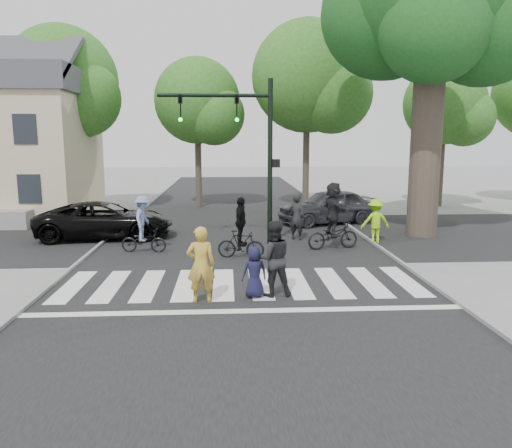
{
  "coord_description": "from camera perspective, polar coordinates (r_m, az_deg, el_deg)",
  "views": [
    {
      "loc": [
        -0.38,
        -12.03,
        3.86
      ],
      "look_at": [
        0.5,
        3.0,
        1.3
      ],
      "focal_mm": 35.0,
      "sensor_mm": 36.0,
      "label": 1
    }
  ],
  "objects": [
    {
      "name": "bystander_dark",
      "position": [
        19.34,
        4.69,
        0.82
      ],
      "size": [
        0.79,
        0.73,
        1.81
      ],
      "primitive_type": "imported",
      "rotation": [
        0.0,
        0.0,
        2.54
      ],
      "color": "black",
      "rests_on": "ground"
    },
    {
      "name": "bg_tree_2",
      "position": [
        28.74,
        -6.26,
        13.42
      ],
      "size": [
        5.04,
        4.8,
        8.4
      ],
      "color": "brown",
      "rests_on": "ground"
    },
    {
      "name": "pedestrian_woman",
      "position": [
        11.92,
        -6.32,
        -4.65
      ],
      "size": [
        0.7,
        0.48,
        1.85
      ],
      "primitive_type": "imported",
      "rotation": [
        0.0,
        0.0,
        3.2
      ],
      "color": "gold",
      "rests_on": "ground"
    },
    {
      "name": "cyclist_right",
      "position": [
        17.82,
        8.82,
        0.51
      ],
      "size": [
        1.98,
        1.83,
        2.39
      ],
      "color": "black",
      "rests_on": "ground"
    },
    {
      "name": "traffic_signal",
      "position": [
        18.24,
        -1.06,
        9.78
      ],
      "size": [
        4.45,
        0.29,
        6.0
      ],
      "color": "black",
      "rests_on": "ground"
    },
    {
      "name": "ground",
      "position": [
        12.64,
        -1.48,
        -8.13
      ],
      "size": [
        120.0,
        120.0,
        0.0
      ],
      "primitive_type": "plane",
      "color": "gray",
      "rests_on": "ground"
    },
    {
      "name": "crosswalk",
      "position": [
        13.27,
        -1.58,
        -7.23
      ],
      "size": [
        10.0,
        3.85,
        0.01
      ],
      "color": "silver",
      "rests_on": "ground"
    },
    {
      "name": "house",
      "position": [
        28.28,
        -26.8,
        8.5
      ],
      "size": [
        8.4,
        8.1,
        8.82
      ],
      "color": "beige",
      "rests_on": "ground"
    },
    {
      "name": "pedestrian_child",
      "position": [
        12.29,
        -0.18,
        -5.54
      ],
      "size": [
        0.69,
        0.53,
        1.27
      ],
      "primitive_type": "imported",
      "rotation": [
        0.0,
        0.0,
        3.35
      ],
      "color": "#161632",
      "rests_on": "ground"
    },
    {
      "name": "bg_tree_1",
      "position": [
        28.88,
        -20.79,
        14.59
      ],
      "size": [
        6.09,
        5.8,
        9.8
      ],
      "color": "brown",
      "rests_on": "ground"
    },
    {
      "name": "cyclist_left",
      "position": [
        17.55,
        -12.76,
        -0.45
      ],
      "size": [
        1.61,
        1.07,
        1.97
      ],
      "color": "black",
      "rests_on": "ground"
    },
    {
      "name": "eucalyptus",
      "position": [
        21.86,
        19.59,
        22.94
      ],
      "size": [
        8.3,
        7.2,
        13.0
      ],
      "color": "brown",
      "rests_on": "ground"
    },
    {
      "name": "curb_right",
      "position": [
        18.27,
        14.03,
        -2.68
      ],
      "size": [
        0.1,
        70.0,
        0.1
      ],
      "primitive_type": "cube",
      "color": "gray",
      "rests_on": "ground"
    },
    {
      "name": "car_grey",
      "position": [
        23.32,
        8.26,
        2.0
      ],
      "size": [
        5.05,
        3.3,
        1.6
      ],
      "primitive_type": "imported",
      "rotation": [
        0.0,
        0.0,
        -1.24
      ],
      "color": "#38383D",
      "rests_on": "ground"
    },
    {
      "name": "bystander_hivis",
      "position": [
        19.22,
        13.48,
        0.33
      ],
      "size": [
        1.11,
        0.67,
        1.67
      ],
      "primitive_type": "imported",
      "rotation": [
        0.0,
        0.0,
        3.19
      ],
      "color": "#91E012",
      "rests_on": "ground"
    },
    {
      "name": "car_suv",
      "position": [
        20.5,
        -16.86,
        0.43
      ],
      "size": [
        5.39,
        2.81,
        1.45
      ],
      "primitive_type": "imported",
      "rotation": [
        0.0,
        0.0,
        1.65
      ],
      "color": "black",
      "rests_on": "ground"
    },
    {
      "name": "pedestrian_adult",
      "position": [
        12.36,
        2.01,
        -3.95
      ],
      "size": [
        0.99,
        0.81,
        1.91
      ],
      "primitive_type": "imported",
      "rotation": [
        0.0,
        0.0,
        3.24
      ],
      "color": "black",
      "rests_on": "ground"
    },
    {
      "name": "bg_tree_4",
      "position": [
        30.9,
        21.26,
        12.3
      ],
      "size": [
        4.83,
        4.6,
        8.15
      ],
      "color": "brown",
      "rests_on": "ground"
    },
    {
      "name": "cyclist_mid",
      "position": [
        16.28,
        -1.74,
        -1.08
      ],
      "size": [
        1.6,
        1.0,
        2.02
      ],
      "color": "black",
      "rests_on": "ground"
    },
    {
      "name": "curb_left",
      "position": [
        18.06,
        -18.28,
        -3.02
      ],
      "size": [
        0.1,
        70.0,
        0.1
      ],
      "primitive_type": "cube",
      "color": "gray",
      "rests_on": "ground"
    },
    {
      "name": "bg_tree_3",
      "position": [
        27.87,
        6.61,
        15.94
      ],
      "size": [
        6.3,
        6.0,
        10.2
      ],
      "color": "brown",
      "rests_on": "ground"
    },
    {
      "name": "road_stem",
      "position": [
        17.46,
        -2.02,
        -3.11
      ],
      "size": [
        10.0,
        70.0,
        0.01
      ],
      "primitive_type": "cube",
      "color": "black",
      "rests_on": "ground"
    },
    {
      "name": "road_cross",
      "position": [
        20.4,
        -2.22,
        -1.25
      ],
      "size": [
        70.0,
        10.0,
        0.01
      ],
      "primitive_type": "cube",
      "color": "black",
      "rests_on": "ground"
    }
  ]
}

